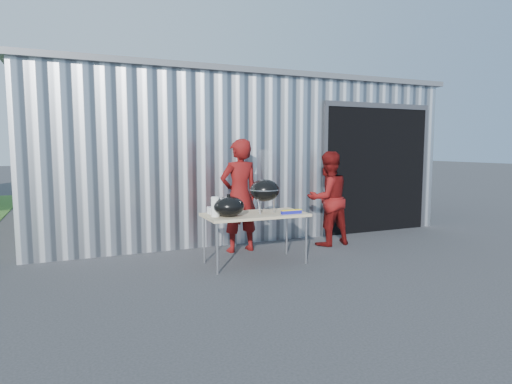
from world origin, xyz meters
name	(u,v)px	position (x,y,z in m)	size (l,w,h in m)	color
ground	(263,271)	(0.00, 0.00, 0.00)	(80.00, 80.00, 0.00)	#2E2E30
building	(220,155)	(0.92, 4.59, 1.54)	(8.20, 6.20, 3.10)	silver
folding_table	(255,216)	(0.06, 0.42, 0.71)	(1.50, 0.75, 0.75)	tan
kettle_grill	(265,185)	(0.21, 0.41, 1.17)	(0.45, 0.45, 0.94)	black
grill_lid	(229,206)	(-0.38, 0.32, 0.89)	(0.44, 0.44, 0.32)	black
paper_towels	(215,207)	(-0.57, 0.37, 0.89)	(0.12, 0.12, 0.28)	white
white_tub	(215,210)	(-0.49, 0.64, 0.80)	(0.20, 0.15, 0.10)	white
foil_box	(291,212)	(0.53, 0.17, 0.78)	(0.32, 0.05, 0.06)	#171795
person_cook	(239,196)	(0.12, 1.21, 0.93)	(0.68, 0.44, 1.86)	#5F0E0D
person_bystander	(328,199)	(1.72, 1.04, 0.82)	(0.80, 0.62, 1.65)	#5F0E0D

